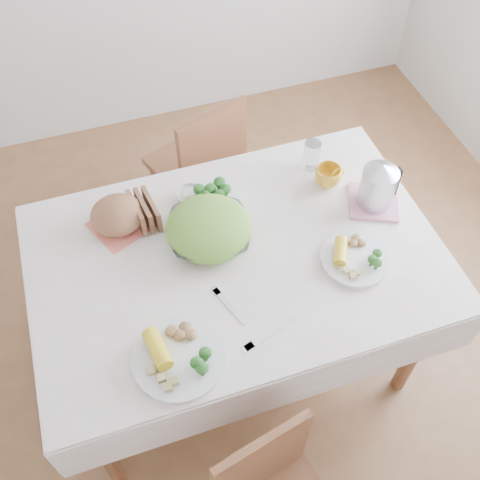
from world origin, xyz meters
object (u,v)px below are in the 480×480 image
object	(u,v)px
chair_far	(194,158)
salad_bowl	(209,233)
dinner_plate_right	(355,259)
dinner_plate_left	(179,359)
yellow_mug	(328,176)
electric_kettle	(379,182)
dining_table	(237,310)

from	to	relation	value
chair_far	salad_bowl	world-z (taller)	chair_far
dinner_plate_right	dinner_plate_left	bearing A→B (deg)	-165.77
dinner_plate_left	dinner_plate_right	xyz separation A→B (m)	(0.70, 0.18, 0.00)
chair_far	yellow_mug	world-z (taller)	chair_far
chair_far	electric_kettle	size ratio (longest dim) A/B	4.42
chair_far	yellow_mug	bearing A→B (deg)	103.59
chair_far	salad_bowl	size ratio (longest dim) A/B	2.86
dining_table	dinner_plate_left	xyz separation A→B (m)	(-0.31, -0.34, 0.40)
chair_far	dinner_plate_right	world-z (taller)	chair_far
dining_table	chair_far	world-z (taller)	chair_far
dinner_plate_left	yellow_mug	distance (m)	0.95
chair_far	dinner_plate_left	distance (m)	1.28
chair_far	dinner_plate_left	bearing A→B (deg)	53.63
dinner_plate_right	electric_kettle	world-z (taller)	electric_kettle
salad_bowl	dinner_plate_right	size ratio (longest dim) A/B	1.19
dinner_plate_left	electric_kettle	world-z (taller)	electric_kettle
salad_bowl	electric_kettle	bearing A→B (deg)	-2.86
yellow_mug	chair_far	bearing A→B (deg)	123.09
chair_far	salad_bowl	distance (m)	0.83
dining_table	yellow_mug	xyz separation A→B (m)	(0.46, 0.23, 0.43)
dining_table	electric_kettle	distance (m)	0.78
salad_bowl	yellow_mug	bearing A→B (deg)	13.03
dinner_plate_left	yellow_mug	xyz separation A→B (m)	(0.77, 0.57, 0.03)
salad_bowl	dining_table	bearing A→B (deg)	-54.98
yellow_mug	dinner_plate_right	bearing A→B (deg)	-99.22
dining_table	salad_bowl	xyz separation A→B (m)	(-0.07, 0.10, 0.42)
dinner_plate_left	dinner_plate_right	distance (m)	0.73
chair_far	salad_bowl	bearing A→B (deg)	60.85
salad_bowl	electric_kettle	world-z (taller)	electric_kettle
dinner_plate_right	dining_table	bearing A→B (deg)	157.92
salad_bowl	chair_far	bearing A→B (deg)	80.36
salad_bowl	electric_kettle	distance (m)	0.67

